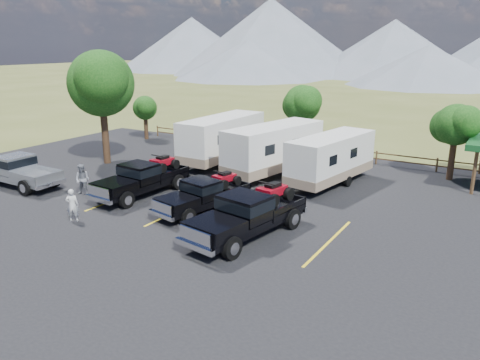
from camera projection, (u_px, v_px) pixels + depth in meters
The scene contains 18 objects.
ground at pixel (160, 246), 19.73m from camera, with size 320.00×320.00×0.00m, color #535C27.
asphalt_lot at pixel (201, 223), 22.19m from camera, with size 44.00×34.00×0.04m, color black.
stall_lines at pixel (213, 216), 23.00m from camera, with size 12.12×5.50×0.01m.
tree_big_nw at pixel (101, 83), 31.78m from camera, with size 5.54×5.18×7.84m.
tree_ne_a at pixel (456, 125), 28.28m from camera, with size 3.11×2.92×4.76m.
tree_north at pixel (302, 104), 35.28m from camera, with size 3.46×3.24×5.25m.
tree_nw_small at pixel (145, 108), 40.86m from camera, with size 2.59×2.43×3.85m.
rail_fence at pixel (349, 153), 33.77m from camera, with size 36.12×0.12×1.00m.
mountain_range at pixel (433, 45), 108.37m from camera, with size 209.00×71.00×20.00m.
rig_left at pixel (143, 178), 26.06m from camera, with size 2.46×6.22×2.04m.
rig_center at pixel (204, 194), 23.60m from camera, with size 2.80×5.74×1.84m.
rig_right at pixel (248, 213), 20.43m from camera, with size 3.12×6.75×2.17m.
trailer_left at pixel (222, 139), 32.73m from camera, with size 2.54×9.43×3.28m.
trailer_center at pixel (274, 150), 29.70m from camera, with size 3.88×9.36×3.24m.
trailer_right at pixel (331, 159), 27.83m from camera, with size 3.32×8.59×2.97m.
pickup_silver at pixel (17, 170), 27.63m from camera, with size 6.18×2.20×1.85m.
person_a at pixel (72, 205), 22.20m from camera, with size 0.59×0.38×1.61m, color silver.
person_b at pixel (83, 180), 26.04m from camera, with size 0.85×0.67×1.76m, color slate.
Camera 1 is at (12.27, -13.78, 8.24)m, focal length 35.00 mm.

